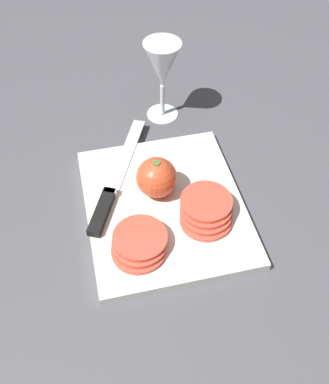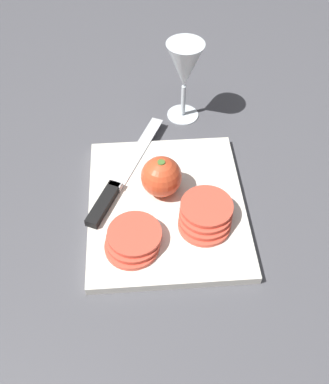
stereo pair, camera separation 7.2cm
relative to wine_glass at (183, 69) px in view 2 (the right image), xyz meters
name	(u,v)px [view 2 (the right image)]	position (x,y,z in m)	size (l,w,h in m)	color
ground_plane	(143,210)	(0.24, -0.09, -0.11)	(3.00, 3.00, 0.00)	#4C4C51
cutting_board	(164,207)	(0.24, -0.05, -0.10)	(0.30, 0.26, 0.02)	silver
wine_glass	(183,69)	(0.00, 0.00, 0.00)	(0.07, 0.07, 0.16)	silver
whole_tomato	(159,177)	(0.21, -0.06, -0.06)	(0.07, 0.07, 0.07)	#DB4C28
knife	(111,191)	(0.21, -0.14, -0.09)	(0.27, 0.14, 0.01)	silver
tomato_slice_stack_near	(203,215)	(0.28, 0.01, -0.08)	(0.10, 0.09, 0.03)	#DB4C38
tomato_slice_stack_far	(131,240)	(0.32, -0.11, -0.08)	(0.10, 0.09, 0.02)	#DB4C38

